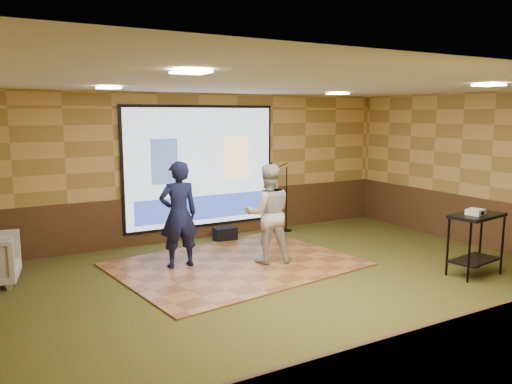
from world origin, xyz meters
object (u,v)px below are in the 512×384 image
projector (475,212)px  duffel_bag (225,234)px  av_table (476,232)px  dance_floor (236,264)px  projector_screen (201,168)px  player_right (268,214)px  player_left (179,214)px  mic_stand (284,209)px

projector → duffel_bag: projector is taller
av_table → duffel_bag: bearing=122.7°
dance_floor → av_table: av_table is taller
dance_floor → projector: size_ratio=14.45×
projector_screen → player_right: size_ratio=1.94×
player_right → av_table: 3.38m
player_left → projector: player_left is taller
player_right → duffel_bag: size_ratio=3.83×
player_left → projector_screen: bearing=-120.6°
player_left → projector: bearing=148.8°
projector_screen → av_table: (2.84, -4.43, -0.76)m
projector_screen → player_left: bearing=-123.9°
player_right → duffel_bag: 1.92m
player_left → projector: (3.94, -2.71, 0.13)m
player_right → duffel_bag: player_right is taller
projector_screen → duffel_bag: (0.30, -0.46, -1.34)m
projector_screen → av_table: projector_screen is taller
projector_screen → duffel_bag: size_ratio=7.43×
projector → dance_floor: bearing=127.2°
av_table → duffel_bag: av_table is taller
dance_floor → projector: bearing=-38.0°
player_left → duffel_bag: player_left is taller
duffel_bag → player_right: bearing=-91.0°
dance_floor → player_right: 1.04m
player_right → av_table: player_right is taller
dance_floor → player_right: player_right is taller
mic_stand → duffel_bag: 1.57m
dance_floor → player_left: bearing=159.9°
projector_screen → projector: projector_screen is taller
projector_screen → player_right: projector_screen is taller
mic_stand → projector: bearing=-66.9°
projector_screen → mic_stand: (1.82, -0.34, -0.98)m
mic_stand → projector_screen: bearing=179.7°
dance_floor → player_right: size_ratio=2.28×
player_right → projector: (2.50, -2.21, 0.17)m
mic_stand → player_right: bearing=-119.1°
player_right → projector: player_right is taller
projector → duffel_bag: bearing=107.0°
dance_floor → player_left: 1.32m
player_left → projector: size_ratio=6.64×
dance_floor → mic_stand: bearing=39.5°
dance_floor → mic_stand: size_ratio=2.50×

